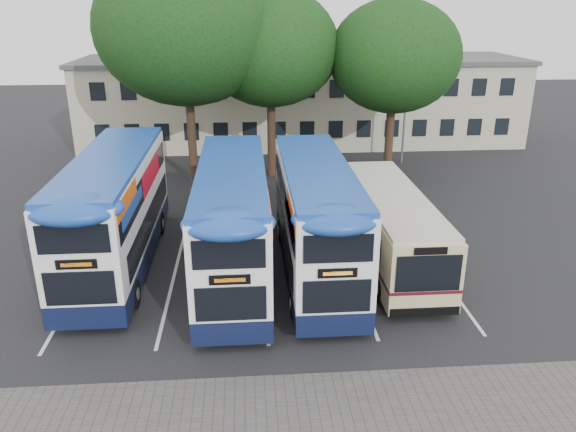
% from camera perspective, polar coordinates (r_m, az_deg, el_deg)
% --- Properties ---
extents(ground, '(120.00, 120.00, 0.00)m').
position_cam_1_polar(ground, '(18.96, 9.58, -11.56)').
color(ground, black).
rests_on(ground, ground).
extents(bay_lines, '(14.12, 11.00, 0.01)m').
position_cam_1_polar(bay_lines, '(22.82, -2.59, -5.30)').
color(bay_lines, silver).
rests_on(bay_lines, ground).
extents(depot_building, '(32.40, 8.40, 6.20)m').
position_cam_1_polar(depot_building, '(43.22, 1.40, 11.77)').
color(depot_building, '#C0B39B').
rests_on(depot_building, ground).
extents(lamp_post, '(0.25, 1.05, 9.06)m').
position_cam_1_polar(lamp_post, '(37.22, 12.01, 12.83)').
color(lamp_post, gray).
rests_on(lamp_post, ground).
extents(tree_left, '(9.87, 9.87, 12.91)m').
position_cam_1_polar(tree_left, '(32.76, -10.42, 18.25)').
color(tree_left, black).
rests_on(tree_left, ground).
extents(tree_mid, '(7.91, 7.91, 10.97)m').
position_cam_1_polar(tree_mid, '(33.54, -1.79, 16.72)').
color(tree_mid, black).
rests_on(tree_mid, ground).
extents(tree_right, '(7.55, 7.55, 10.36)m').
position_cam_1_polar(tree_right, '(33.78, 10.77, 15.62)').
color(tree_right, black).
rests_on(tree_right, ground).
extents(bus_dd_left, '(2.65, 10.91, 4.55)m').
position_cam_1_polar(bus_dd_left, '(23.24, -17.17, 0.93)').
color(bus_dd_left, '#0F1637').
rests_on(bus_dd_left, ground).
extents(bus_dd_mid, '(2.57, 10.61, 4.42)m').
position_cam_1_polar(bus_dd_mid, '(21.38, -5.62, -0.14)').
color(bus_dd_mid, '#0F1637').
rests_on(bus_dd_mid, ground).
extents(bus_dd_right, '(2.54, 10.49, 4.37)m').
position_cam_1_polar(bus_dd_right, '(21.71, 2.85, 0.19)').
color(bus_dd_right, '#0F1637').
rests_on(bus_dd_right, ground).
extents(bus_single, '(2.51, 9.87, 2.94)m').
position_cam_1_polar(bus_single, '(23.27, 10.33, -0.62)').
color(bus_single, beige).
rests_on(bus_single, ground).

